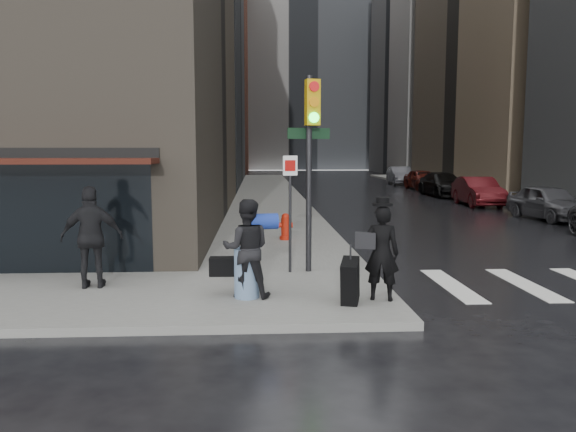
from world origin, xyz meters
name	(u,v)px	position (x,y,z in m)	size (l,w,h in m)	color
ground	(291,300)	(0.00, 0.00, 0.00)	(140.00, 140.00, 0.00)	black
sidewalk_left	(268,192)	(0.00, 27.00, 0.07)	(4.00, 50.00, 0.15)	slate
sidewalk_right	(465,191)	(13.50, 27.00, 0.07)	(3.00, 50.00, 0.15)	slate
bldg_left_far	(158,69)	(-13.00, 62.00, 13.00)	(22.00, 20.00, 26.00)	brown
bldg_right_far	(476,71)	(26.00, 58.00, 12.50)	(22.00, 20.00, 25.00)	gray
bldg_distant	(300,65)	(6.00, 78.00, 16.00)	(40.00, 12.00, 32.00)	gray
man_overcoat	(375,257)	(1.47, -0.69, 0.95)	(1.20, 0.90, 1.92)	black
man_jeans	(246,248)	(-0.86, -0.31, 1.07)	(1.31, 0.71, 1.84)	black
man_greycoat	(92,237)	(-3.92, 0.60, 1.17)	(1.24, 0.63, 2.03)	black
traffic_light	(309,147)	(0.48, 1.79, 2.95)	(1.07, 0.59, 4.35)	black
fire_hydrant	(285,228)	(0.20, 6.45, 0.51)	(0.46, 0.36, 0.81)	#A51A0A
parked_car_1	(549,202)	(11.42, 12.01, 0.73)	(1.72, 4.28, 1.46)	#47474C
parked_car_2	(478,191)	(10.82, 18.04, 0.75)	(1.58, 4.54, 1.50)	#430D11
parked_car_3	(443,185)	(10.98, 24.06, 0.73)	(2.06, 5.06, 1.47)	black
parked_car_4	(422,179)	(11.40, 30.08, 0.75)	(1.77, 4.41, 1.50)	#44120D
parked_car_5	(400,176)	(11.32, 36.11, 0.76)	(1.61, 4.61, 1.52)	#45464B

